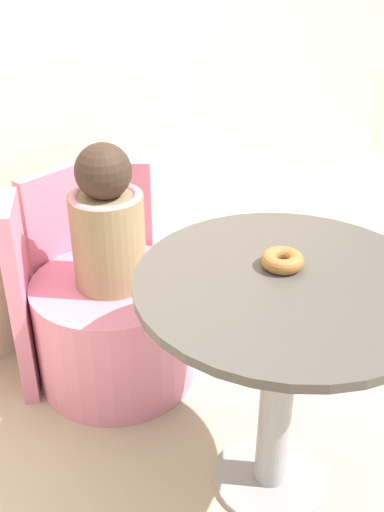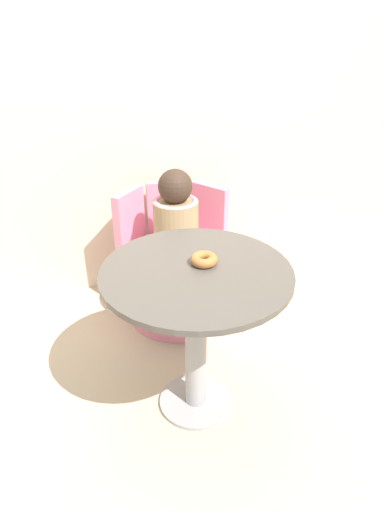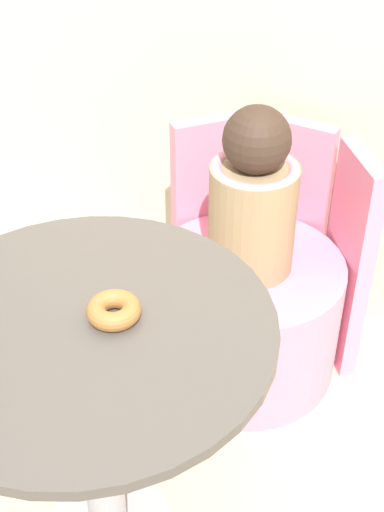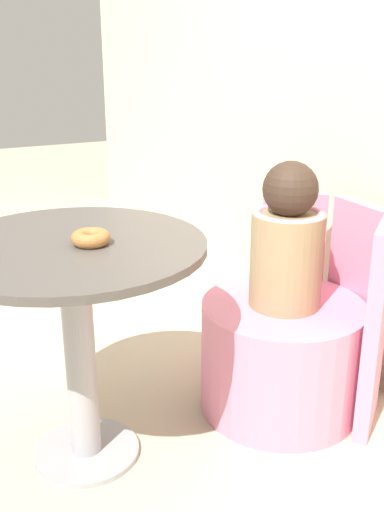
% 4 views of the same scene
% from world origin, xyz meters
% --- Properties ---
extents(ground_plane, '(12.00, 12.00, 0.00)m').
position_xyz_m(ground_plane, '(0.00, 0.00, 0.00)').
color(ground_plane, '#B7A88E').
extents(round_table, '(0.77, 0.77, 0.72)m').
position_xyz_m(round_table, '(0.04, -0.02, 0.55)').
color(round_table, '#99999E').
rests_on(round_table, ground_plane).
extents(tub_chair, '(0.57, 0.57, 0.40)m').
position_xyz_m(tub_chair, '(0.08, 0.70, 0.20)').
color(tub_chair, pink).
rests_on(tub_chair, ground_plane).
extents(booth_backrest, '(0.67, 0.24, 0.73)m').
position_xyz_m(booth_backrest, '(0.08, 0.93, 0.36)').
color(booth_backrest, pink).
rests_on(booth_backrest, ground_plane).
extents(child_figure, '(0.24, 0.24, 0.50)m').
position_xyz_m(child_figure, '(0.08, 0.70, 0.63)').
color(child_figure, '#937A56').
rests_on(child_figure, tub_chair).
extents(donut, '(0.11, 0.11, 0.04)m').
position_xyz_m(donut, '(0.08, 0.03, 0.74)').
color(donut, '#9E6633').
rests_on(donut, round_table).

